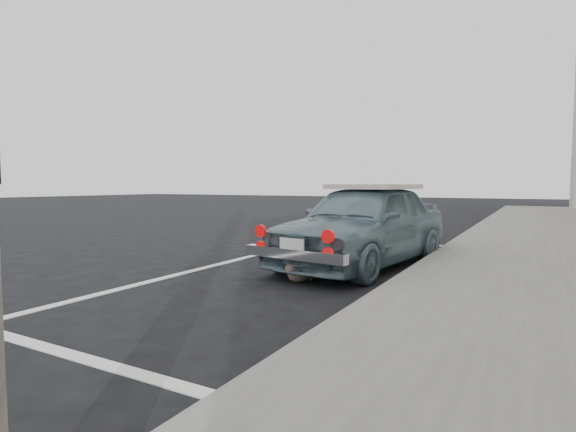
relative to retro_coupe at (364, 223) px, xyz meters
name	(u,v)px	position (x,y,z in m)	size (l,w,h in m)	color
ground	(95,326)	(-0.97, -3.79, -0.61)	(80.00, 80.00, 0.00)	black
sidewalk	(537,311)	(2.23, -1.79, -0.54)	(2.80, 40.00, 0.15)	slate
pline_rear	(81,358)	(-0.47, -4.29, -0.61)	(3.00, 0.12, 0.01)	silver
pline_front	(386,242)	(-0.47, 2.71, -0.61)	(3.00, 0.12, 0.01)	silver
pline_side	(227,262)	(-1.87, -0.79, -0.61)	(0.12, 7.00, 0.01)	silver
retro_coupe	(364,223)	(0.00, 0.00, 0.00)	(1.88, 3.72, 1.21)	slate
cat	(299,272)	(-0.28, -1.48, -0.48)	(0.30, 0.53, 0.29)	#746659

